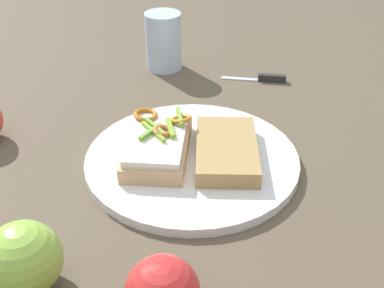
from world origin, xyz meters
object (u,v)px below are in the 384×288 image
(plate, at_px, (192,160))
(drinking_glass, at_px, (163,41))
(apple_4, at_px, (23,259))
(sandwich, at_px, (158,143))
(knife, at_px, (263,78))
(bread_slice_side, at_px, (227,150))

(plate, height_order, drinking_glass, drinking_glass)
(apple_4, xyz_separation_m, drinking_glass, (-0.31, -0.48, 0.02))
(apple_4, bearing_deg, sandwich, -139.59)
(apple_4, relative_size, knife, 0.72)
(apple_4, bearing_deg, knife, -143.29)
(knife, bearing_deg, apple_4, 66.58)
(bread_slice_side, xyz_separation_m, knife, (-0.18, -0.22, -0.02))
(plate, distance_m, apple_4, 0.28)
(bread_slice_side, bearing_deg, sandwich, 85.47)
(sandwich, xyz_separation_m, apple_4, (0.20, 0.17, 0.01))
(sandwich, distance_m, drinking_glass, 0.33)
(bread_slice_side, xyz_separation_m, drinking_glass, (-0.02, -0.35, 0.03))
(apple_4, distance_m, drinking_glass, 0.57)
(plate, height_order, sandwich, sandwich)
(sandwich, height_order, knife, sandwich)
(apple_4, height_order, knife, apple_4)
(sandwich, bearing_deg, knife, -30.11)
(plate, xyz_separation_m, drinking_glass, (-0.07, -0.33, 0.05))
(drinking_glass, relative_size, knife, 1.00)
(drinking_glass, xyz_separation_m, knife, (-0.16, 0.13, -0.05))
(apple_4, height_order, drinking_glass, drinking_glass)
(sandwich, height_order, apple_4, apple_4)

